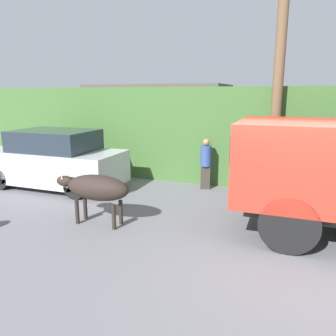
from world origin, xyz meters
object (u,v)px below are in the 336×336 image
Objects in this scene: utility_pole at (279,70)px; brown_cow at (96,188)px; parked_suv at (54,160)px; pedestrian_on_hill at (206,162)px.

brown_cow is at bearing -134.12° from utility_pole.
parked_suv is 7.07m from utility_pole.
parked_suv is 2.83× the size of pedestrian_on_hill.
utility_pole is (1.92, 0.07, 2.63)m from pedestrian_on_hill.
pedestrian_on_hill is 0.23× the size of utility_pole.
pedestrian_on_hill is (1.61, 3.56, 0.01)m from brown_cow.
pedestrian_on_hill is 3.25m from utility_pole.
brown_cow is at bearing -38.60° from parked_suv.
utility_pole is at bearing 56.58° from brown_cow.
pedestrian_on_hill is at bearing -177.81° from utility_pole.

